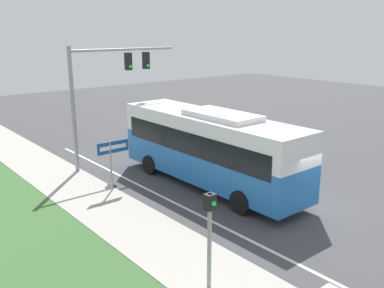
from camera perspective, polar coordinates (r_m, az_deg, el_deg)
ground_plane at (r=18.15m, az=14.64°, el=-8.49°), size 80.00×80.00×0.00m
sidewalk at (r=14.02m, az=-1.01°, el=-15.08°), size 2.80×80.00×0.12m
lane_divider_near at (r=15.60m, az=6.64°, el=-12.11°), size 0.14×30.00×0.01m
bus at (r=19.59m, az=2.39°, el=-0.12°), size 2.65×10.22×3.60m
signal_gantry at (r=22.46m, az=-11.41°, el=8.19°), size 6.16×0.41×6.34m
pedestrian_signal at (r=11.70m, az=2.38°, el=-10.85°), size 0.28×0.34×2.91m
street_sign at (r=19.12m, az=-10.59°, el=-1.41°), size 1.53×0.08×2.41m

